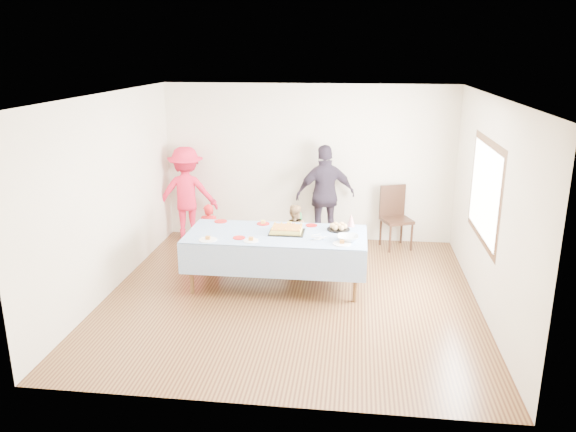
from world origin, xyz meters
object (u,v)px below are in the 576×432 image
birthday_cake (287,230)px  party_table (276,237)px  dining_chair (395,213)px  adult_left (187,193)px

birthday_cake → party_table: bearing=-161.6°
party_table → dining_chair: bearing=47.2°
dining_chair → adult_left: size_ratio=0.64×
dining_chair → party_table: bearing=-154.4°
birthday_cake → dining_chair: dining_chair is taller
party_table → adult_left: 2.64m
party_table → birthday_cake: (0.14, 0.05, 0.10)m
adult_left → dining_chair: bearing=171.9°
party_table → birthday_cake: birthday_cake is taller
party_table → dining_chair: 2.58m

